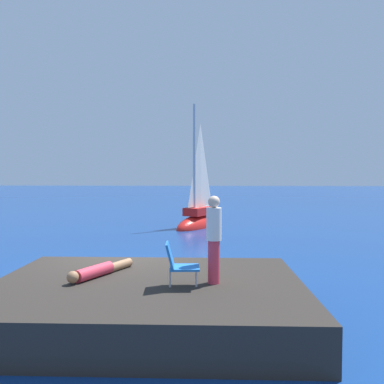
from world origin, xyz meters
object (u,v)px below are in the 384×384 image
Objects in this scene: person_standing at (214,237)px; sailboat_near at (198,220)px; person_sunbather at (99,270)px; beach_chair at (178,263)px.

sailboat_near is at bearing -46.11° from person_standing.
person_sunbather is 2.42m from person_standing.
person_sunbather is 1.01× the size of person_standing.
person_sunbather is at bearing 31.14° from person_standing.
person_standing reaches higher than beach_chair.
person_sunbather is 1.79m from beach_chair.
person_standing is at bearing -73.13° from person_sunbather.
sailboat_near is 4.22× the size of person_sunbather.
beach_chair is at bearing -85.72° from person_sunbather.
beach_chair is at bearing 27.93° from sailboat_near.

